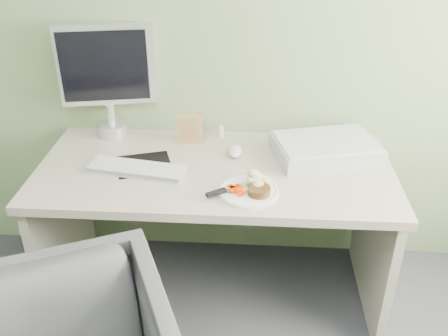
# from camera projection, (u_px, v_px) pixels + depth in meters

# --- Properties ---
(wall_back) EXTENTS (3.50, 0.00, 3.50)m
(wall_back) POSITION_uv_depth(u_px,v_px,m) (220.00, 8.00, 2.26)
(wall_back) COLOR gray
(wall_back) RESTS_ON floor
(desk) EXTENTS (1.60, 0.75, 0.73)m
(desk) POSITION_uv_depth(u_px,v_px,m) (215.00, 201.00, 2.33)
(desk) COLOR #B9AA9B
(desk) RESTS_ON floor
(plate) EXTENTS (0.25, 0.25, 0.01)m
(plate) POSITION_uv_depth(u_px,v_px,m) (249.00, 192.00, 2.05)
(plate) COLOR white
(plate) RESTS_ON desk
(steak) EXTENTS (0.12, 0.12, 0.03)m
(steak) POSITION_uv_depth(u_px,v_px,m) (259.00, 191.00, 2.02)
(steak) COLOR black
(steak) RESTS_ON plate
(potato_pile) EXTENTS (0.13, 0.10, 0.06)m
(potato_pile) POSITION_uv_depth(u_px,v_px,m) (257.00, 177.00, 2.09)
(potato_pile) COLOR tan
(potato_pile) RESTS_ON plate
(carrot_heap) EXTENTS (0.07, 0.07, 0.04)m
(carrot_heap) POSITION_uv_depth(u_px,v_px,m) (237.00, 188.00, 2.03)
(carrot_heap) COLOR #FF3A05
(carrot_heap) RESTS_ON plate
(steak_knife) EXTENTS (0.20, 0.15, 0.02)m
(steak_knife) POSITION_uv_depth(u_px,v_px,m) (224.00, 190.00, 2.03)
(steak_knife) COLOR silver
(steak_knife) RESTS_ON plate
(mousepad) EXTENTS (0.29, 0.27, 0.00)m
(mousepad) POSITION_uv_depth(u_px,v_px,m) (144.00, 164.00, 2.26)
(mousepad) COLOR black
(mousepad) RESTS_ON desk
(keyboard) EXTENTS (0.44, 0.20, 0.02)m
(keyboard) POSITION_uv_depth(u_px,v_px,m) (137.00, 168.00, 2.20)
(keyboard) COLOR white
(keyboard) RESTS_ON desk
(computer_mouse) EXTENTS (0.06, 0.11, 0.04)m
(computer_mouse) POSITION_uv_depth(u_px,v_px,m) (236.00, 151.00, 2.33)
(computer_mouse) COLOR white
(computer_mouse) RESTS_ON desk
(photo_frame) EXTENTS (0.12, 0.03, 0.15)m
(photo_frame) POSITION_uv_depth(u_px,v_px,m) (190.00, 129.00, 2.41)
(photo_frame) COLOR olive
(photo_frame) RESTS_ON desk
(eyedrop_bottle) EXTENTS (0.03, 0.03, 0.08)m
(eyedrop_bottle) POSITION_uv_depth(u_px,v_px,m) (221.00, 131.00, 2.49)
(eyedrop_bottle) COLOR white
(eyedrop_bottle) RESTS_ON desk
(scanner) EXTENTS (0.53, 0.42, 0.07)m
(scanner) POSITION_uv_depth(u_px,v_px,m) (326.00, 149.00, 2.32)
(scanner) COLOR #A4A6AB
(scanner) RESTS_ON desk
(monitor) EXTENTS (0.46, 0.16, 0.55)m
(monitor) POSITION_uv_depth(u_px,v_px,m) (107.00, 75.00, 2.39)
(monitor) COLOR silver
(monitor) RESTS_ON desk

